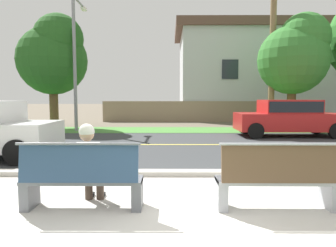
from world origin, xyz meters
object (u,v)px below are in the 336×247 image
(seated_person_white, at_px, (89,162))
(streetlamp, at_px, (76,53))
(bench_left, at_px, (82,180))
(car_red_far, at_px, (288,116))
(bench_right, at_px, (277,180))
(shade_tree_left, at_px, (296,55))
(shade_tree_far_left, at_px, (54,55))

(seated_person_white, relative_size, streetlamp, 0.19)
(bench_left, bearing_deg, car_red_far, 53.57)
(bench_right, distance_m, seated_person_white, 2.76)
(streetlamp, distance_m, shade_tree_left, 11.22)
(bench_right, distance_m, shade_tree_left, 13.22)
(bench_left, relative_size, shade_tree_far_left, 0.29)
(bench_left, xyz_separation_m, seated_person_white, (0.06, 0.17, 0.22))
(shade_tree_left, bearing_deg, bench_left, -123.65)
(car_red_far, xyz_separation_m, shade_tree_far_left, (-11.03, 3.13, 2.98))
(seated_person_white, height_order, streetlamp, streetlamp)
(bench_right, height_order, seated_person_white, seated_person_white)
(seated_person_white, xyz_separation_m, car_red_far, (6.20, 8.32, 0.18))
(shade_tree_far_left, bearing_deg, streetlamp, -32.48)
(car_red_far, bearing_deg, seated_person_white, -126.70)
(bench_left, xyz_separation_m, streetlamp, (-3.35, 10.73, 3.37))
(streetlamp, bearing_deg, shade_tree_left, 5.23)
(bench_right, height_order, streetlamp, streetlamp)
(shade_tree_far_left, bearing_deg, seated_person_white, -67.16)
(bench_right, distance_m, shade_tree_far_left, 14.28)
(bench_right, xyz_separation_m, car_red_far, (3.46, 8.49, 0.40))
(seated_person_white, distance_m, car_red_far, 10.38)
(seated_person_white, relative_size, shade_tree_far_left, 0.21)
(bench_left, distance_m, shade_tree_left, 14.52)
(bench_left, height_order, bench_right, same)
(car_red_far, distance_m, streetlamp, 10.31)
(seated_person_white, xyz_separation_m, shade_tree_far_left, (-4.82, 11.46, 3.16))
(streetlamp, height_order, shade_tree_far_left, streetlamp)
(bench_left, distance_m, seated_person_white, 0.29)
(bench_right, relative_size, shade_tree_far_left, 0.29)
(shade_tree_far_left, relative_size, shade_tree_left, 0.99)
(shade_tree_far_left, height_order, shade_tree_left, shade_tree_left)
(bench_right, relative_size, seated_person_white, 1.38)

